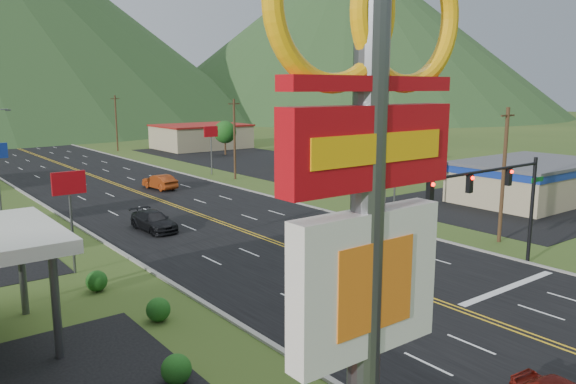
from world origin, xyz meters
TOP-DOWN VIEW (x-y plane):
  - pylon_sign at (-17.00, 2.00)m, footprint 4.32×0.60m
  - traffic_signal at (6.48, 14.00)m, footprint 13.10×0.43m
  - building_east_near at (30.00, 25.00)m, footprint 15.40×10.40m
  - building_east_mid at (32.00, 55.00)m, footprint 14.40×11.40m
  - building_east_far at (28.00, 90.00)m, footprint 16.40×12.40m
  - pole_sign_west_a at (-14.00, 30.00)m, footprint 2.00×0.18m
  - pole_sign_east_a at (13.00, 28.00)m, footprint 2.00×0.18m
  - pole_sign_east_b at (13.00, 60.00)m, footprint 2.00×0.18m
  - tree_east_a at (22.00, 40.00)m, footprint 3.84×3.84m
  - tree_east_b at (26.00, 78.00)m, footprint 3.84×3.84m
  - utility_pole_a at (13.50, 18.00)m, footprint 1.60×0.28m
  - utility_pole_b at (13.50, 55.00)m, footprint 1.60×0.28m
  - utility_pole_c at (13.50, 95.00)m, footprint 1.60×0.28m
  - utility_pole_d at (13.50, 135.00)m, footprint 1.60×0.28m
  - mountain_ne at (147.84, 176.19)m, footprint 180.00×180.00m
  - car_dark_mid at (-5.65, 36.85)m, footprint 2.41×5.36m
  - car_red_far at (2.78, 53.96)m, footprint 2.30×5.19m

SIDE VIEW (x-z plane):
  - car_dark_mid at x=-5.65m, z-range 0.00..1.53m
  - car_red_far at x=2.78m, z-range 0.00..1.66m
  - building_east_mid at x=32.00m, z-range 0.01..4.31m
  - building_east_far at x=28.00m, z-range 0.01..4.51m
  - building_east_near at x=30.00m, z-range 0.22..4.32m
  - tree_east_a at x=22.00m, z-range 0.98..6.80m
  - tree_east_b at x=26.00m, z-range 0.98..6.80m
  - pole_sign_west_a at x=-14.00m, z-range 1.85..8.25m
  - pole_sign_east_a at x=13.00m, z-range 1.85..8.25m
  - pole_sign_east_b at x=13.00m, z-range 1.85..8.25m
  - utility_pole_a at x=13.50m, z-range 0.13..10.13m
  - utility_pole_b at x=13.50m, z-range 0.13..10.13m
  - utility_pole_c at x=13.50m, z-range 0.13..10.13m
  - utility_pole_d at x=13.50m, z-range 0.13..10.13m
  - traffic_signal at x=6.48m, z-range 1.83..8.83m
  - pylon_sign at x=-17.00m, z-range 2.30..16.30m
  - mountain_ne at x=147.84m, z-range 0.00..70.00m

